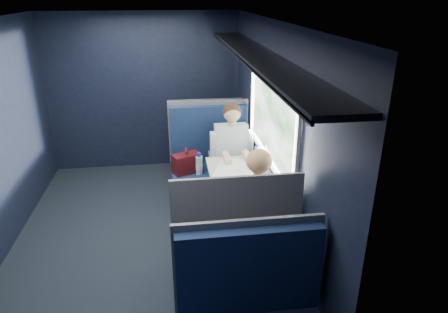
{
  "coord_description": "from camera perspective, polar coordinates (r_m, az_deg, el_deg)",
  "views": [
    {
      "loc": [
        0.38,
        -3.81,
        2.56
      ],
      "look_at": [
        0.9,
        0.0,
        0.95
      ],
      "focal_mm": 32.0,
      "sensor_mm": 36.0,
      "label": 1
    }
  ],
  "objects": [
    {
      "name": "room_shell",
      "position": [
        3.97,
        -12.71,
        6.36
      ],
      "size": [
        3.0,
        4.4,
        2.4
      ],
      "color": "black",
      "rests_on": "ground"
    },
    {
      "name": "seat_bay_far",
      "position": [
        3.66,
        1.12,
        -13.12
      ],
      "size": [
        1.04,
        0.62,
        1.26
      ],
      "color": "#0D1A3C",
      "rests_on": "ground"
    },
    {
      "name": "seat_bay_near",
      "position": [
        5.16,
        -2.03,
        -1.76
      ],
      "size": [
        1.04,
        0.62,
        1.26
      ],
      "color": "#0D1A3C",
      "rests_on": "ground"
    },
    {
      "name": "cup",
      "position": [
        4.67,
        4.55,
        0.31
      ],
      "size": [
        0.07,
        0.07,
        0.09
      ],
      "primitive_type": "cylinder",
      "color": "white",
      "rests_on": "table"
    },
    {
      "name": "woman",
      "position": [
        3.67,
        4.64,
        -7.27
      ],
      "size": [
        0.53,
        0.56,
        1.32
      ],
      "color": "black",
      "rests_on": "ground"
    },
    {
      "name": "ground",
      "position": [
        4.6,
        -11.41,
        -11.64
      ],
      "size": [
        2.8,
        4.2,
        0.01
      ],
      "primitive_type": "cube",
      "color": "black"
    },
    {
      "name": "bottle_small",
      "position": [
        4.59,
        4.76,
        0.5
      ],
      "size": [
        0.06,
        0.06,
        0.2
      ],
      "color": "silver",
      "rests_on": "table"
    },
    {
      "name": "seat_row_front",
      "position": [
        6.02,
        -2.81,
        1.76
      ],
      "size": [
        1.04,
        0.51,
        1.16
      ],
      "color": "#0D1A3C",
      "rests_on": "ground"
    },
    {
      "name": "man",
      "position": [
        4.92,
        1.2,
        0.74
      ],
      "size": [
        0.53,
        0.56,
        1.32
      ],
      "color": "black",
      "rests_on": "ground"
    },
    {
      "name": "papers",
      "position": [
        4.25,
        2.35,
        -2.56
      ],
      "size": [
        0.8,
        0.95,
        0.01
      ],
      "primitive_type": "cube",
      "rotation": [
        0.0,
        0.0,
        -0.32
      ],
      "color": "white",
      "rests_on": "table"
    },
    {
      "name": "laptop",
      "position": [
        4.33,
        5.73,
        -1.26
      ],
      "size": [
        0.26,
        0.34,
        0.24
      ],
      "color": "silver",
      "rests_on": "table"
    },
    {
      "name": "table",
      "position": [
        4.3,
        1.75,
        -3.43
      ],
      "size": [
        0.62,
        1.0,
        0.74
      ],
      "color": "#54565E",
      "rests_on": "ground"
    }
  ]
}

